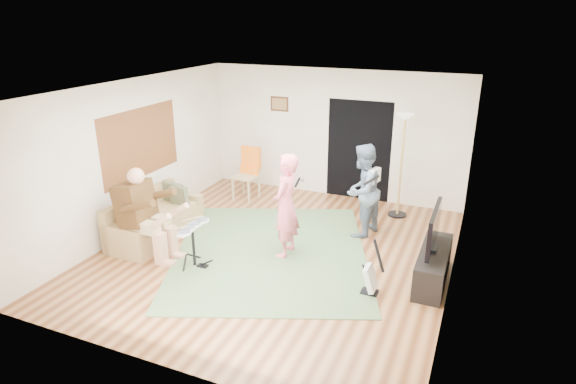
{
  "coord_description": "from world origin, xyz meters",
  "views": [
    {
      "loc": [
        2.97,
        -6.5,
        3.74
      ],
      "look_at": [
        0.09,
        0.3,
        0.99
      ],
      "focal_mm": 30.0,
      "sensor_mm": 36.0,
      "label": 1
    }
  ],
  "objects_px": {
    "torchiere_lamp": "(403,147)",
    "guitarist": "(362,191)",
    "tv_cabinet": "(433,266)",
    "television": "(434,228)",
    "dining_chair": "(247,181)",
    "guitar_spare": "(371,278)",
    "sofa": "(153,222)",
    "drum_kit": "(194,248)",
    "singer": "(286,206)"
  },
  "relations": [
    {
      "from": "sofa",
      "to": "tv_cabinet",
      "type": "bearing_deg",
      "value": 4.02
    },
    {
      "from": "drum_kit",
      "to": "tv_cabinet",
      "type": "relative_size",
      "value": 0.51
    },
    {
      "from": "drum_kit",
      "to": "tv_cabinet",
      "type": "bearing_deg",
      "value": 15.73
    },
    {
      "from": "torchiere_lamp",
      "to": "television",
      "type": "relative_size",
      "value": 1.86
    },
    {
      "from": "guitarist",
      "to": "tv_cabinet",
      "type": "bearing_deg",
      "value": 66.65
    },
    {
      "from": "singer",
      "to": "tv_cabinet",
      "type": "relative_size",
      "value": 1.23
    },
    {
      "from": "singer",
      "to": "guitar_spare",
      "type": "bearing_deg",
      "value": 66.87
    },
    {
      "from": "torchiere_lamp",
      "to": "guitarist",
      "type": "bearing_deg",
      "value": -112.09
    },
    {
      "from": "singer",
      "to": "television",
      "type": "distance_m",
      "value": 2.28
    },
    {
      "from": "tv_cabinet",
      "to": "television",
      "type": "xyz_separation_m",
      "value": [
        -0.05,
        0.0,
        0.6
      ]
    },
    {
      "from": "tv_cabinet",
      "to": "television",
      "type": "relative_size",
      "value": 1.29
    },
    {
      "from": "guitar_spare",
      "to": "tv_cabinet",
      "type": "distance_m",
      "value": 1.03
    },
    {
      "from": "sofa",
      "to": "guitar_spare",
      "type": "distance_m",
      "value": 4.04
    },
    {
      "from": "dining_chair",
      "to": "sofa",
      "type": "bearing_deg",
      "value": -100.26
    },
    {
      "from": "drum_kit",
      "to": "tv_cabinet",
      "type": "height_order",
      "value": "drum_kit"
    },
    {
      "from": "tv_cabinet",
      "to": "television",
      "type": "height_order",
      "value": "television"
    },
    {
      "from": "tv_cabinet",
      "to": "drum_kit",
      "type": "bearing_deg",
      "value": -164.27
    },
    {
      "from": "dining_chair",
      "to": "guitar_spare",
      "type": "bearing_deg",
      "value": -32.57
    },
    {
      "from": "guitarist",
      "to": "sofa",
      "type": "bearing_deg",
      "value": -50.01
    },
    {
      "from": "tv_cabinet",
      "to": "torchiere_lamp",
      "type": "bearing_deg",
      "value": 112.61
    },
    {
      "from": "sofa",
      "to": "drum_kit",
      "type": "xyz_separation_m",
      "value": [
        1.28,
        -0.65,
        0.06
      ]
    },
    {
      "from": "tv_cabinet",
      "to": "television",
      "type": "bearing_deg",
      "value": 180.0
    },
    {
      "from": "guitarist",
      "to": "tv_cabinet",
      "type": "height_order",
      "value": "guitarist"
    },
    {
      "from": "guitarist",
      "to": "torchiere_lamp",
      "type": "bearing_deg",
      "value": 174.01
    },
    {
      "from": "drum_kit",
      "to": "singer",
      "type": "distance_m",
      "value": 1.58
    },
    {
      "from": "guitar_spare",
      "to": "tv_cabinet",
      "type": "xyz_separation_m",
      "value": [
        0.76,
        0.7,
        0.01
      ]
    },
    {
      "from": "tv_cabinet",
      "to": "guitar_spare",
      "type": "bearing_deg",
      "value": -137.39
    },
    {
      "from": "drum_kit",
      "to": "torchiere_lamp",
      "type": "xyz_separation_m",
      "value": [
        2.55,
        3.27,
        1.07
      ]
    },
    {
      "from": "tv_cabinet",
      "to": "sofa",
      "type": "bearing_deg",
      "value": -175.98
    },
    {
      "from": "sofa",
      "to": "torchiere_lamp",
      "type": "height_order",
      "value": "torchiere_lamp"
    },
    {
      "from": "guitarist",
      "to": "torchiere_lamp",
      "type": "xyz_separation_m",
      "value": [
        0.46,
        1.13,
        0.55
      ]
    },
    {
      "from": "dining_chair",
      "to": "tv_cabinet",
      "type": "xyz_separation_m",
      "value": [
        4.11,
        -1.98,
        -0.14
      ]
    },
    {
      "from": "torchiere_lamp",
      "to": "tv_cabinet",
      "type": "height_order",
      "value": "torchiere_lamp"
    },
    {
      "from": "television",
      "to": "dining_chair",
      "type": "bearing_deg",
      "value": 154.03
    },
    {
      "from": "singer",
      "to": "television",
      "type": "height_order",
      "value": "singer"
    },
    {
      "from": "singer",
      "to": "dining_chair",
      "type": "distance_m",
      "value": 2.75
    },
    {
      "from": "drum_kit",
      "to": "guitarist",
      "type": "height_order",
      "value": "guitarist"
    },
    {
      "from": "sofa",
      "to": "guitar_spare",
      "type": "relative_size",
      "value": 2.19
    },
    {
      "from": "television",
      "to": "guitarist",
      "type": "bearing_deg",
      "value": 139.53
    },
    {
      "from": "drum_kit",
      "to": "torchiere_lamp",
      "type": "height_order",
      "value": "torchiere_lamp"
    },
    {
      "from": "torchiere_lamp",
      "to": "television",
      "type": "distance_m",
      "value": 2.51
    },
    {
      "from": "dining_chair",
      "to": "torchiere_lamp",
      "type": "bearing_deg",
      "value": 11.67
    },
    {
      "from": "singer",
      "to": "guitar_spare",
      "type": "relative_size",
      "value": 2.01
    },
    {
      "from": "guitarist",
      "to": "television",
      "type": "height_order",
      "value": "guitarist"
    },
    {
      "from": "drum_kit",
      "to": "television",
      "type": "height_order",
      "value": "television"
    },
    {
      "from": "drum_kit",
      "to": "tv_cabinet",
      "type": "distance_m",
      "value": 3.64
    },
    {
      "from": "sofa",
      "to": "guitarist",
      "type": "relative_size",
      "value": 1.13
    },
    {
      "from": "guitarist",
      "to": "television",
      "type": "xyz_separation_m",
      "value": [
        1.36,
        -1.16,
        0.02
      ]
    },
    {
      "from": "drum_kit",
      "to": "singer",
      "type": "xyz_separation_m",
      "value": [
        1.17,
        0.92,
        0.55
      ]
    },
    {
      "from": "guitarist",
      "to": "singer",
      "type": "bearing_deg",
      "value": -20.88
    }
  ]
}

